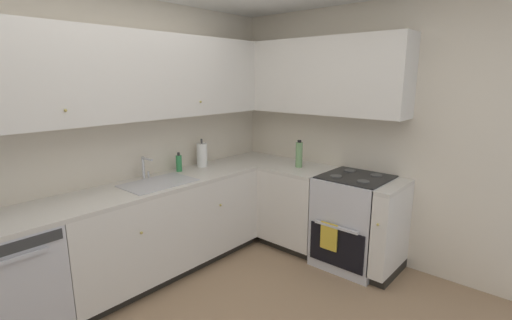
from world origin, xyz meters
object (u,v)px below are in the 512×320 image
(oil_bottle, at_px, (299,154))
(paper_towel_roll, at_px, (202,155))
(oven_range, at_px, (353,220))
(soap_bottle, at_px, (179,163))
(dishwasher, at_px, (8,284))

(oil_bottle, bearing_deg, paper_towel_roll, 129.90)
(oven_range, height_order, oil_bottle, oil_bottle)
(soap_bottle, height_order, paper_towel_roll, paper_towel_roll)
(dishwasher, distance_m, paper_towel_roll, 1.99)
(paper_towel_roll, distance_m, oil_bottle, 1.03)
(soap_bottle, xyz_separation_m, oil_bottle, (0.95, -0.81, 0.05))
(paper_towel_roll, bearing_deg, soap_bottle, 176.02)
(dishwasher, relative_size, oven_range, 0.82)
(dishwasher, bearing_deg, soap_bottle, 6.41)
(soap_bottle, relative_size, paper_towel_roll, 0.63)
(oven_range, bearing_deg, soap_bottle, 123.55)
(oven_range, bearing_deg, dishwasher, 153.67)
(soap_bottle, xyz_separation_m, paper_towel_roll, (0.29, -0.02, 0.04))
(oven_range, xyz_separation_m, oil_bottle, (-0.02, 0.65, 0.57))
(soap_bottle, bearing_deg, oven_range, -56.45)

